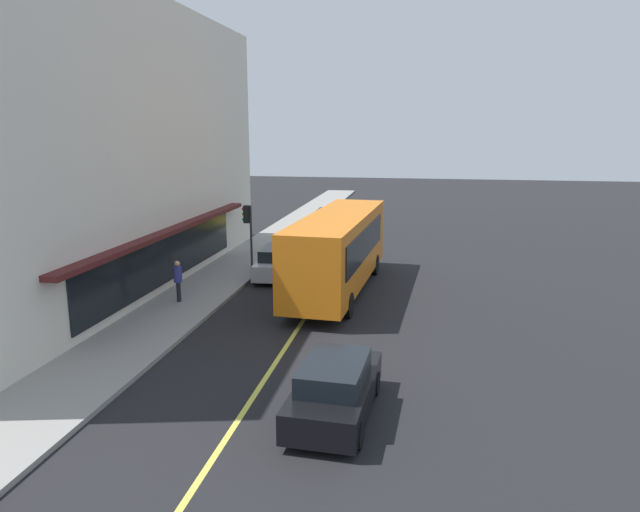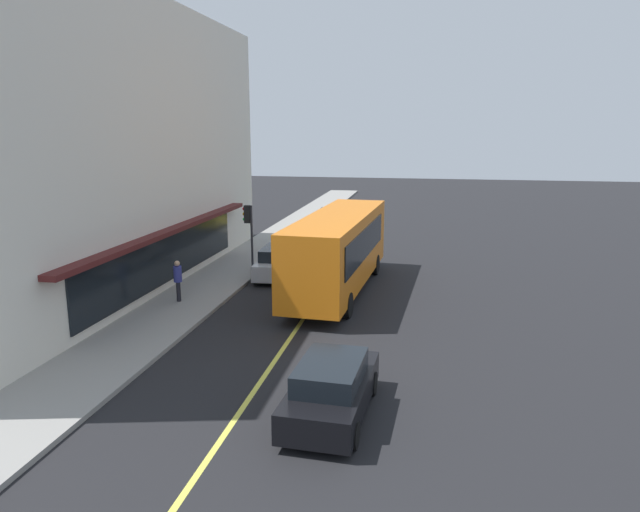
{
  "view_description": "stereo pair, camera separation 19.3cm",
  "coord_description": "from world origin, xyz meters",
  "px_view_note": "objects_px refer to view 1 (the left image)",
  "views": [
    {
      "loc": [
        -26.73,
        -4.43,
        7.18
      ],
      "look_at": [
        -1.83,
        0.12,
        1.6
      ],
      "focal_mm": 32.54,
      "sensor_mm": 36.0,
      "label": 1
    },
    {
      "loc": [
        -26.7,
        -4.62,
        7.18
      ],
      "look_at": [
        -1.83,
        0.12,
        1.6
      ],
      "focal_mm": 32.54,
      "sensor_mm": 36.0,
      "label": 2
    }
  ],
  "objects_px": {
    "car_silver": "(279,262)",
    "pedestrian_near_storefront": "(178,277)",
    "bus": "(339,248)",
    "car_yellow": "(328,220)",
    "car_black": "(335,389)",
    "traffic_light": "(248,221)"
  },
  "relations": [
    {
      "from": "car_silver",
      "to": "car_black",
      "type": "distance_m",
      "value": 14.37
    },
    {
      "from": "traffic_light",
      "to": "car_black",
      "type": "xyz_separation_m",
      "value": [
        -14.76,
        -6.85,
        -1.79
      ]
    },
    {
      "from": "bus",
      "to": "traffic_light",
      "type": "height_order",
      "value": "bus"
    },
    {
      "from": "bus",
      "to": "pedestrian_near_storefront",
      "type": "relative_size",
      "value": 6.52
    },
    {
      "from": "traffic_light",
      "to": "pedestrian_near_storefront",
      "type": "relative_size",
      "value": 1.85
    },
    {
      "from": "car_yellow",
      "to": "car_silver",
      "type": "bearing_deg",
      "value": 179.39
    },
    {
      "from": "car_silver",
      "to": "pedestrian_near_storefront",
      "type": "distance_m",
      "value": 6.06
    },
    {
      "from": "car_silver",
      "to": "car_yellow",
      "type": "bearing_deg",
      "value": -0.61
    },
    {
      "from": "car_black",
      "to": "car_silver",
      "type": "bearing_deg",
      "value": 19.99
    },
    {
      "from": "car_silver",
      "to": "pedestrian_near_storefront",
      "type": "height_order",
      "value": "pedestrian_near_storefront"
    },
    {
      "from": "bus",
      "to": "car_yellow",
      "type": "height_order",
      "value": "bus"
    },
    {
      "from": "car_yellow",
      "to": "pedestrian_near_storefront",
      "type": "xyz_separation_m",
      "value": [
        -18.83,
        3.09,
        0.45
      ]
    },
    {
      "from": "car_silver",
      "to": "bus",
      "type": "bearing_deg",
      "value": -121.64
    },
    {
      "from": "bus",
      "to": "car_yellow",
      "type": "relative_size",
      "value": 2.59
    },
    {
      "from": "car_yellow",
      "to": "car_silver",
      "type": "relative_size",
      "value": 0.99
    },
    {
      "from": "car_yellow",
      "to": "pedestrian_near_storefront",
      "type": "height_order",
      "value": "pedestrian_near_storefront"
    },
    {
      "from": "traffic_light",
      "to": "pedestrian_near_storefront",
      "type": "bearing_deg",
      "value": 171.27
    },
    {
      "from": "bus",
      "to": "traffic_light",
      "type": "xyz_separation_m",
      "value": [
        3.26,
        5.21,
        0.55
      ]
    },
    {
      "from": "car_silver",
      "to": "pedestrian_near_storefront",
      "type": "relative_size",
      "value": 2.54
    },
    {
      "from": "car_yellow",
      "to": "car_black",
      "type": "bearing_deg",
      "value": -170.01
    },
    {
      "from": "car_yellow",
      "to": "bus",
      "type": "bearing_deg",
      "value": -168.67
    },
    {
      "from": "traffic_light",
      "to": "car_yellow",
      "type": "height_order",
      "value": "traffic_light"
    }
  ]
}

